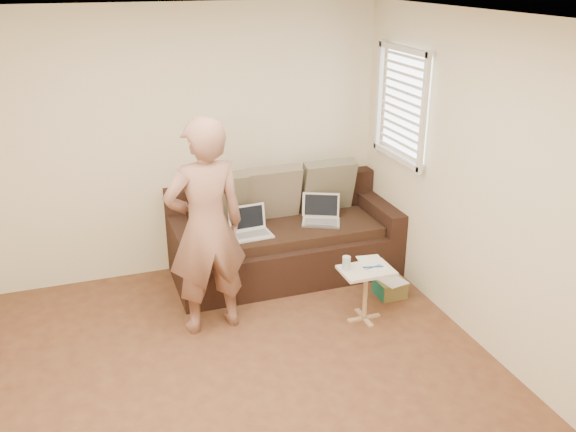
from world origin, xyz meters
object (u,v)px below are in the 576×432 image
(sofa, at_px, (285,234))
(person, at_px, (206,227))
(striped_box, at_px, (390,287))
(laptop_white, at_px, (252,236))
(drinking_glass, at_px, (346,263))
(laptop_silver, at_px, (321,223))
(side_table, at_px, (365,294))

(sofa, bearing_deg, person, -141.96)
(striped_box, bearing_deg, laptop_white, 151.47)
(drinking_glass, bearing_deg, laptop_silver, 80.74)
(sofa, height_order, person, person)
(laptop_silver, xyz_separation_m, side_table, (0.01, -1.00, -0.27))
(person, bearing_deg, laptop_white, -139.50)
(person, distance_m, drinking_glass, 1.22)
(drinking_glass, bearing_deg, striped_box, 23.22)
(laptop_silver, height_order, striped_box, laptop_silver)
(sofa, height_order, laptop_white, sofa)
(laptop_white, relative_size, side_table, 0.74)
(person, relative_size, striped_box, 6.88)
(striped_box, bearing_deg, side_table, -143.83)
(sofa, relative_size, laptop_white, 6.03)
(striped_box, bearing_deg, laptop_silver, 121.31)
(person, bearing_deg, striped_box, 172.23)
(side_table, xyz_separation_m, striped_box, (0.41, 0.30, -0.16))
(side_table, bearing_deg, striped_box, 36.17)
(sofa, bearing_deg, laptop_white, -160.62)
(laptop_white, bearing_deg, striped_box, -32.17)
(laptop_white, xyz_separation_m, side_table, (0.75, -0.93, -0.27))
(laptop_silver, bearing_deg, striped_box, -34.15)
(laptop_white, height_order, person, person)
(laptop_silver, distance_m, drinking_glass, 0.96)
(laptop_silver, bearing_deg, laptop_white, -150.09)
(person, relative_size, side_table, 3.77)
(person, height_order, striped_box, person)
(laptop_silver, distance_m, person, 1.50)
(laptop_silver, relative_size, person, 0.20)
(laptop_silver, distance_m, laptop_white, 0.74)
(person, bearing_deg, side_table, 158.90)
(laptop_white, bearing_deg, side_table, -54.91)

